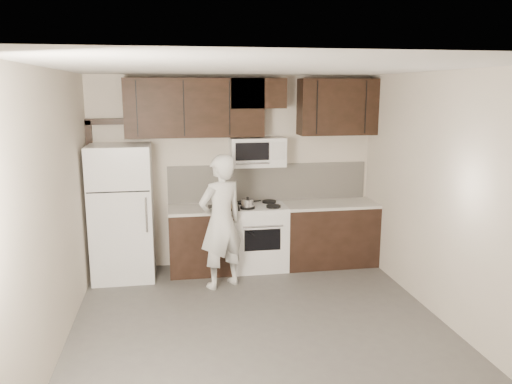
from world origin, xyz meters
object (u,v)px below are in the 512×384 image
object	(u,v)px
microwave	(257,152)
refrigerator	(122,212)
stove	(259,236)
person	(221,222)

from	to	relation	value
microwave	refrigerator	size ratio (longest dim) A/B	0.42
stove	refrigerator	world-z (taller)	refrigerator
microwave	person	bearing A→B (deg)	-129.42
stove	person	distance (m)	0.93
refrigerator	microwave	bearing A→B (deg)	5.15
stove	refrigerator	xyz separation A→B (m)	(-1.85, -0.05, 0.44)
stove	person	world-z (taller)	person
refrigerator	person	size ratio (longest dim) A/B	1.05
microwave	person	distance (m)	1.22
microwave	person	size ratio (longest dim) A/B	0.44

